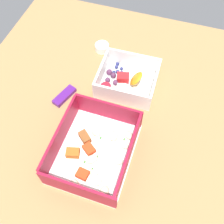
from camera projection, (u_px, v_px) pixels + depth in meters
The scene contains 5 objects.
table_surface at pixel (112, 112), 70.90cm from camera, with size 80.00×80.00×2.00cm, color #9E7547.
pasta_container at pixel (94, 150), 61.69cm from camera, with size 21.20×17.17×6.80cm.
fruit_bowl at pixel (126, 81), 72.85cm from camera, with size 14.01×15.53×5.58cm.
candy_bar at pixel (64, 96), 71.62cm from camera, with size 7.00×2.40×1.20cm, color #51197A.
paper_cup_liner at pixel (102, 47), 80.82cm from camera, with size 4.10×4.10×2.05cm, color white.
Camera 1 is at (-36.21, -11.63, 60.83)cm, focal length 43.32 mm.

